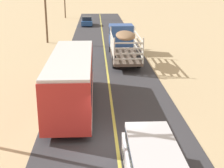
{
  "coord_description": "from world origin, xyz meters",
  "views": [
    {
      "loc": [
        -0.94,
        -14.21,
        7.7
      ],
      "look_at": [
        0.0,
        4.89,
        1.52
      ],
      "focal_mm": 53.09,
      "sensor_mm": 36.0,
      "label": 1
    }
  ],
  "objects_px": {
    "car_far": "(87,21)",
    "suv_near": "(152,162)",
    "bus": "(72,80)",
    "livestock_truck": "(123,39)",
    "power_pole_mid": "(45,4)"
  },
  "relations": [
    {
      "from": "suv_near",
      "to": "power_pole_mid",
      "type": "bearing_deg",
      "value": 104.97
    },
    {
      "from": "bus",
      "to": "suv_near",
      "type": "bearing_deg",
      "value": -67.41
    },
    {
      "from": "suv_near",
      "to": "livestock_truck",
      "type": "height_order",
      "value": "livestock_truck"
    },
    {
      "from": "car_far",
      "to": "livestock_truck",
      "type": "bearing_deg",
      "value": -79.84
    },
    {
      "from": "car_far",
      "to": "suv_near",
      "type": "bearing_deg",
      "value": -85.61
    },
    {
      "from": "suv_near",
      "to": "car_far",
      "type": "xyz_separation_m",
      "value": [
        -3.45,
        44.89,
        -0.4
      ]
    },
    {
      "from": "bus",
      "to": "car_far",
      "type": "xyz_separation_m",
      "value": [
        0.11,
        36.35,
        -1.05
      ]
    },
    {
      "from": "bus",
      "to": "car_far",
      "type": "height_order",
      "value": "bus"
    },
    {
      "from": "bus",
      "to": "power_pole_mid",
      "type": "xyz_separation_m",
      "value": [
        -4.44,
        21.35,
        2.95
      ]
    },
    {
      "from": "bus",
      "to": "power_pole_mid",
      "type": "distance_m",
      "value": 22.0
    },
    {
      "from": "suv_near",
      "to": "livestock_truck",
      "type": "bearing_deg",
      "value": 88.31
    },
    {
      "from": "suv_near",
      "to": "bus",
      "type": "height_order",
      "value": "bus"
    },
    {
      "from": "suv_near",
      "to": "power_pole_mid",
      "type": "xyz_separation_m",
      "value": [
        -7.99,
        29.89,
        3.61
      ]
    },
    {
      "from": "livestock_truck",
      "to": "car_far",
      "type": "distance_m",
      "value": 23.25
    },
    {
      "from": "suv_near",
      "to": "livestock_truck",
      "type": "relative_size",
      "value": 0.48
    }
  ]
}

